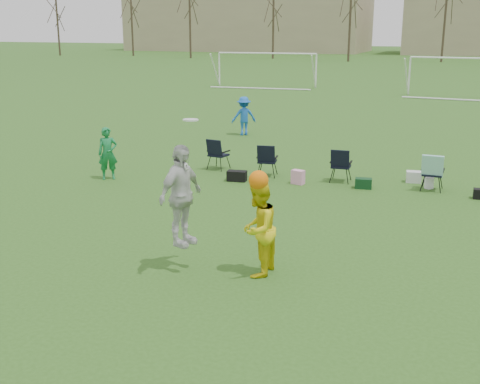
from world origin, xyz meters
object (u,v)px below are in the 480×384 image
at_px(fielder_blue, 244,116).
at_px(goal_left, 267,60).
at_px(goal_mid, 470,66).
at_px(fielder_green_near, 108,153).
at_px(center_contest, 221,212).

distance_m(fielder_blue, goal_left, 20.52).
bearing_deg(goal_mid, goal_left, 175.87).
bearing_deg(fielder_green_near, fielder_blue, 46.02).
distance_m(fielder_blue, center_contest, 14.27).
bearing_deg(center_contest, goal_mid, 83.66).
distance_m(center_contest, goal_left, 34.75).
xyz_separation_m(fielder_green_near, center_contest, (5.77, -5.14, 0.38)).
height_order(center_contest, goal_mid, center_contest).
xyz_separation_m(fielder_green_near, goal_left, (-4.78, 27.96, 1.16)).
bearing_deg(fielder_green_near, center_contest, -78.67).
distance_m(fielder_blue, goal_mid, 19.50).
xyz_separation_m(center_contest, goal_mid, (3.45, 31.10, 0.78)).
height_order(fielder_blue, goal_left, goal_left).
distance_m(fielder_green_near, center_contest, 7.74).
relative_size(goal_left, goal_mid, 1.00).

